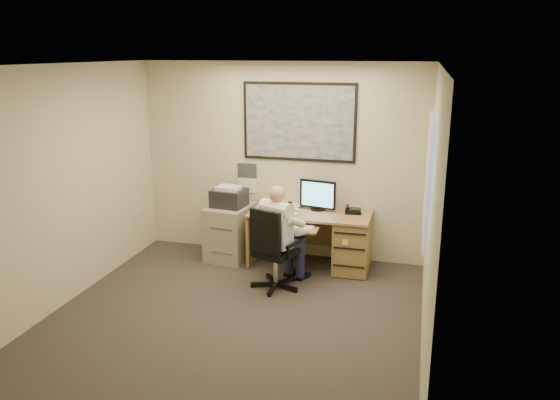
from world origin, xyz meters
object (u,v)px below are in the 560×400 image
(desk, at_px, (335,236))
(office_chair, at_px, (276,265))
(filing_cabinet, at_px, (230,227))
(person, at_px, (276,237))

(desk, xyz_separation_m, office_chair, (-0.58, -0.88, -0.14))
(desk, relative_size, office_chair, 1.54)
(filing_cabinet, relative_size, office_chair, 1.01)
(office_chair, relative_size, person, 0.81)
(desk, height_order, office_chair, desk)
(desk, xyz_separation_m, filing_cabinet, (-1.47, -0.04, 0.01))
(filing_cabinet, height_order, person, person)
(person, bearing_deg, filing_cabinet, 164.66)
(office_chair, bearing_deg, desk, 75.05)
(filing_cabinet, relative_size, person, 0.82)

